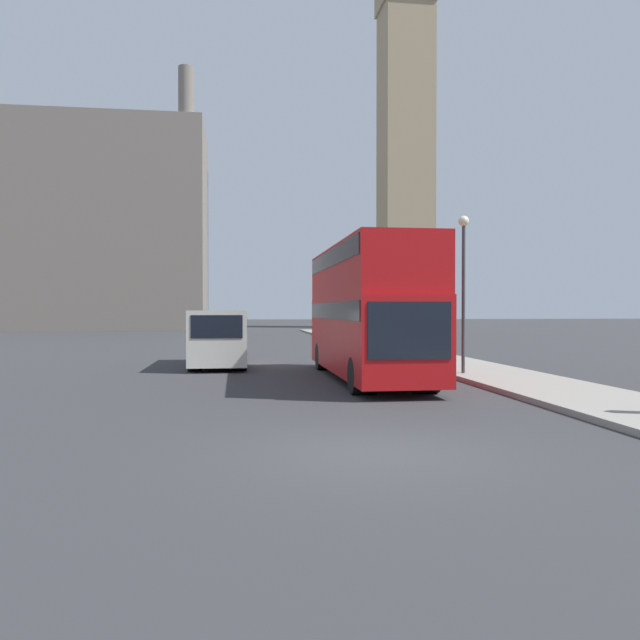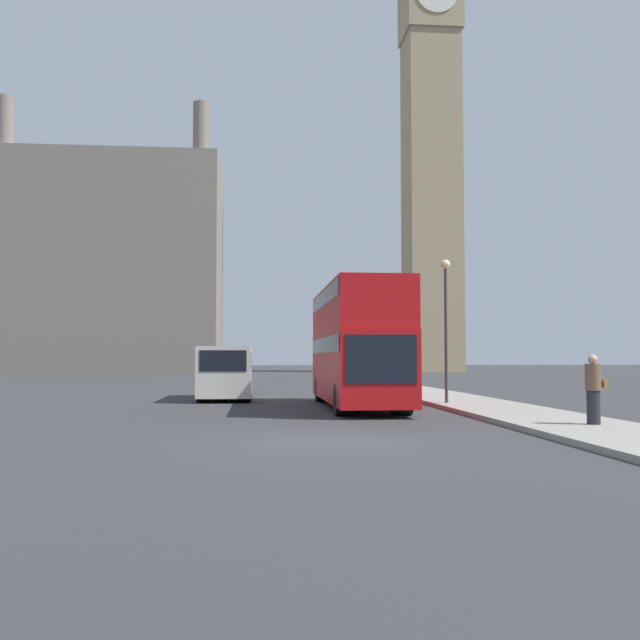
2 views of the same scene
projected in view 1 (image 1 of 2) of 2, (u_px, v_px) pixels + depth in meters
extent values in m
plane|color=#333335|center=(374.00, 452.00, 10.10)|extent=(300.00, 300.00, 0.00)
cube|color=tan|center=(405.00, 169.00, 83.64)|extent=(6.48, 6.48, 42.66)
cube|color=slate|center=(103.00, 228.00, 77.24)|extent=(25.06, 15.12, 24.97)
cylinder|color=slate|center=(186.00, 91.00, 72.07)|extent=(1.81, 1.81, 5.49)
cube|color=#B71114|center=(367.00, 335.00, 20.68)|extent=(2.44, 10.20, 2.43)
cube|color=#B71114|center=(367.00, 273.00, 20.65)|extent=(2.44, 10.00, 1.67)
cube|color=black|center=(367.00, 311.00, 20.66)|extent=(2.48, 9.79, 0.55)
cube|color=black|center=(367.00, 259.00, 20.64)|extent=(2.48, 9.59, 0.55)
cube|color=black|center=(410.00, 331.00, 15.60)|extent=(2.15, 0.03, 1.46)
cylinder|color=black|center=(363.00, 376.00, 17.04)|extent=(0.68, 1.03, 1.03)
cylinder|color=black|center=(425.00, 375.00, 17.27)|extent=(0.68, 1.03, 1.03)
cylinder|color=black|center=(325.00, 357.00, 24.11)|extent=(0.68, 1.03, 1.03)
cylinder|color=black|center=(370.00, 356.00, 24.35)|extent=(0.68, 1.03, 1.03)
cube|color=silver|center=(219.00, 336.00, 25.64)|extent=(2.20, 6.08, 2.11)
cube|color=black|center=(217.00, 327.00, 22.61)|extent=(1.87, 0.02, 0.84)
cube|color=black|center=(218.00, 326.00, 23.68)|extent=(2.23, 1.09, 0.67)
cylinder|color=black|center=(195.00, 362.00, 23.50)|extent=(0.55, 0.69, 0.69)
cylinder|color=black|center=(239.00, 362.00, 23.72)|extent=(0.55, 0.69, 0.69)
cylinder|color=black|center=(201.00, 354.00, 27.59)|extent=(0.55, 0.69, 0.69)
cylinder|color=black|center=(239.00, 354.00, 27.81)|extent=(0.55, 0.69, 0.69)
cylinder|color=#38383D|center=(463.00, 300.00, 21.37)|extent=(0.12, 0.12, 5.03)
sphere|color=beige|center=(464.00, 221.00, 21.33)|extent=(0.36, 0.36, 0.36)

